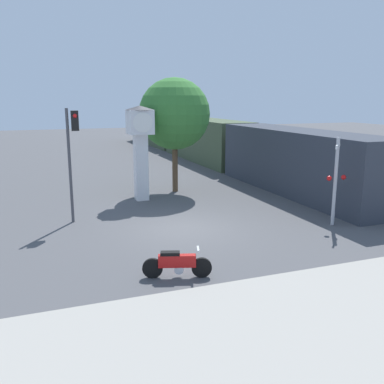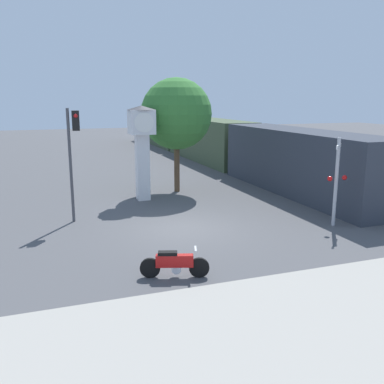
{
  "view_description": "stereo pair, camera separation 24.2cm",
  "coord_description": "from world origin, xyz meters",
  "views": [
    {
      "loc": [
        -5.32,
        -15.28,
        5.04
      ],
      "look_at": [
        0.44,
        0.07,
        1.45
      ],
      "focal_mm": 40.0,
      "sensor_mm": 36.0,
      "label": 1
    },
    {
      "loc": [
        -5.09,
        -15.37,
        5.04
      ],
      "look_at": [
        0.44,
        0.07,
        1.45
      ],
      "focal_mm": 40.0,
      "sensor_mm": 36.0,
      "label": 2
    }
  ],
  "objects": [
    {
      "name": "motorcycle",
      "position": [
        -1.69,
        -4.37,
        0.42
      ],
      "size": [
        1.92,
        0.77,
        0.88
      ],
      "rotation": [
        0.0,
        0.0,
        -0.32
      ],
      "color": "black",
      "rests_on": "ground_plane"
    },
    {
      "name": "traffic_light",
      "position": [
        -3.81,
        2.53,
        3.19
      ],
      "size": [
        0.5,
        0.35,
        4.67
      ],
      "color": "#47474C",
      "rests_on": "ground_plane"
    },
    {
      "name": "railroad_crossing_signal",
      "position": [
        5.92,
        -1.62,
        1.95
      ],
      "size": [
        0.9,
        0.82,
        3.57
      ],
      "color": "#B7B7BC",
      "rests_on": "ground_plane"
    },
    {
      "name": "sidewalk_strip",
      "position": [
        0.0,
        -8.37,
        0.05
      ],
      "size": [
        36.0,
        6.0,
        0.1
      ],
      "color": "#9E998E",
      "rests_on": "ground_plane"
    },
    {
      "name": "ground_plane",
      "position": [
        0.0,
        0.0,
        0.0
      ],
      "size": [
        120.0,
        120.0,
        0.0
      ],
      "primitive_type": "plane",
      "color": "#4C4C4F"
    },
    {
      "name": "street_tree",
      "position": [
        1.94,
        6.74,
        4.23
      ],
      "size": [
        3.81,
        3.81,
        6.14
      ],
      "color": "brown",
      "rests_on": "ground_plane"
    },
    {
      "name": "freight_train",
      "position": [
        8.14,
        17.58,
        1.7
      ],
      "size": [
        2.8,
        39.67,
        3.4
      ],
      "color": "#333842",
      "rests_on": "ground_plane"
    },
    {
      "name": "clock_tower",
      "position": [
        -0.28,
        5.46,
        3.14
      ],
      "size": [
        1.42,
        1.42,
        4.71
      ],
      "color": "white",
      "rests_on": "ground_plane"
    }
  ]
}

